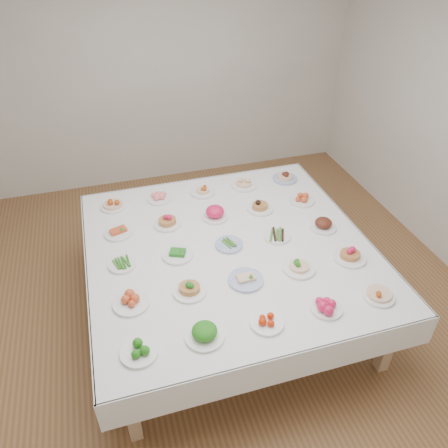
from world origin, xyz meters
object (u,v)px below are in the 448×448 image
object	(u,v)px
dish_0	(139,349)
dish_24	(285,175)
display_table	(229,251)
dish_12	(229,244)

from	to	relation	value
dish_0	dish_24	size ratio (longest dim) A/B	0.96
display_table	dish_0	world-z (taller)	dish_0
dish_0	dish_12	bearing A→B (deg)	45.32
dish_12	dish_24	world-z (taller)	dish_24
display_table	dish_24	bearing A→B (deg)	44.96
display_table	dish_0	distance (m)	1.27
dish_12	dish_24	xyz separation A→B (m)	(0.90, 0.90, 0.04)
dish_12	dish_24	distance (m)	1.27
dish_0	display_table	bearing A→B (deg)	45.25
display_table	dish_0	bearing A→B (deg)	-134.75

